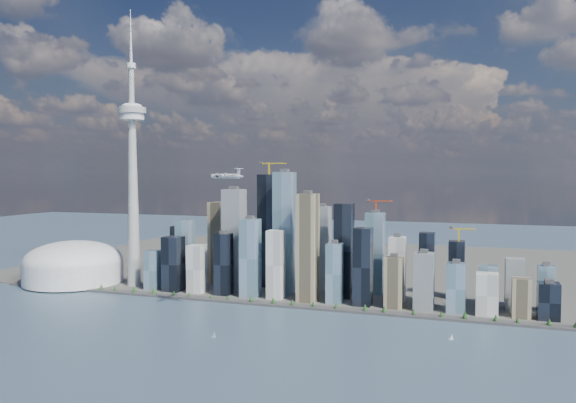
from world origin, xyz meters
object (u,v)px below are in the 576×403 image
(needle_tower, at_px, (133,170))
(sailboat_west, at_px, (214,335))
(airplane, at_px, (226,176))
(dome_stadium, at_px, (74,265))
(sailboat_east, at_px, (451,338))

(needle_tower, relative_size, sailboat_west, 60.83)
(airplane, bearing_deg, dome_stadium, 170.61)
(dome_stadium, distance_m, sailboat_east, 781.78)
(needle_tower, distance_m, sailboat_west, 467.32)
(needle_tower, height_order, airplane, needle_tower)
(dome_stadium, distance_m, airplane, 504.66)
(airplane, relative_size, sailboat_west, 6.89)
(needle_tower, relative_size, sailboat_east, 60.52)
(needle_tower, xyz_separation_m, dome_stadium, (-140.00, -10.00, -196.40))
(needle_tower, bearing_deg, dome_stadium, -175.91)
(needle_tower, bearing_deg, airplane, -32.77)
(sailboat_west, bearing_deg, sailboat_east, 29.09)
(dome_stadium, relative_size, sailboat_east, 21.99)
(needle_tower, bearing_deg, sailboat_west, -40.58)
(airplane, distance_m, sailboat_east, 400.20)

